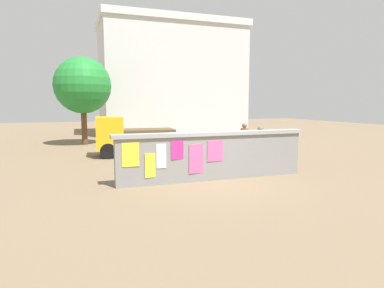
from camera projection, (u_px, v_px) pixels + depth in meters
name	position (u px, v px, depth m)	size (l,w,h in m)	color
ground	(156.00, 148.00, 18.20)	(60.00, 60.00, 0.00)	#7A664C
poster_wall	(214.00, 155.00, 10.61)	(6.49, 0.42, 1.56)	gray
auto_rickshaw_truck	(131.00, 137.00, 15.52)	(3.69, 1.72, 1.85)	black
motorcycle	(196.00, 155.00, 12.80)	(1.90, 0.56, 0.87)	black
bicycle_near	(205.00, 148.00, 15.65)	(1.70, 0.44, 0.95)	black
bicycle_far	(153.00, 165.00, 11.25)	(1.66, 0.59, 0.95)	black
person_walking	(260.00, 143.00, 12.31)	(0.48, 0.48, 1.62)	purple
person_bystander	(244.00, 138.00, 14.22)	(0.42, 0.42, 1.62)	#338CBF
tree_roadside	(83.00, 86.00, 19.41)	(3.32, 3.32, 5.19)	brown
building_background	(171.00, 79.00, 27.12)	(11.37, 6.58, 8.97)	silver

